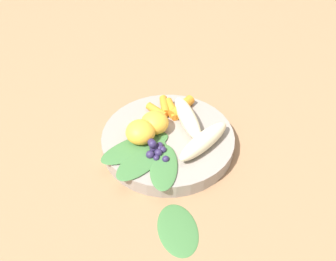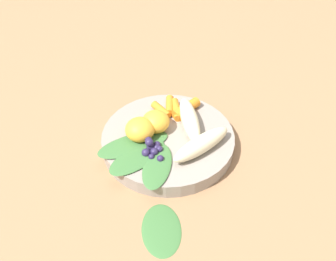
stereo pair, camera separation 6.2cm
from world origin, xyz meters
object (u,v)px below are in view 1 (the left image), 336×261
banana_peeled_left (188,118)px  kale_leaf_stray (178,229)px  bowl (168,140)px  orange_segment_near (141,132)px  banana_peeled_right (204,141)px

banana_peeled_left → kale_leaf_stray: bearing=157.3°
bowl → orange_segment_near: (-0.02, -0.05, 0.03)m
banana_peeled_left → kale_leaf_stray: (0.14, -0.15, -0.04)m
banana_peeled_left → banana_peeled_right: 0.06m
orange_segment_near → kale_leaf_stray: (0.16, -0.06, -0.04)m
banana_peeled_left → banana_peeled_right: bearing=-174.1°
orange_segment_near → banana_peeled_right: bearing=40.9°
bowl → orange_segment_near: bearing=-113.6°
banana_peeled_left → kale_leaf_stray: banana_peeled_left is taller
banana_peeled_left → bowl: bearing=110.5°
kale_leaf_stray → bowl: bearing=171.9°
banana_peeled_left → orange_segment_near: bearing=99.9°
bowl → banana_peeled_left: (0.00, 0.05, 0.03)m
bowl → banana_peeled_left: size_ratio=1.98×
bowl → banana_peeled_right: banana_peeled_right is taller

